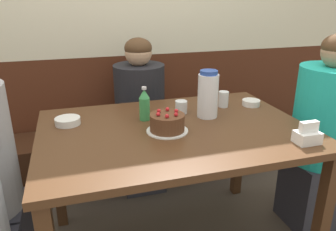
# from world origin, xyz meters

# --- Properties ---
(back_wall) EXTENTS (4.80, 0.04, 2.50)m
(back_wall) POSITION_xyz_m (0.00, 1.05, 1.25)
(back_wall) COLOR #4C2314
(back_wall) RESTS_ON ground_plane
(bench_seat) EXTENTS (2.30, 0.38, 0.43)m
(bench_seat) POSITION_xyz_m (0.00, 0.83, 0.21)
(bench_seat) COLOR #381E11
(bench_seat) RESTS_ON ground_plane
(dining_table) EXTENTS (1.35, 0.94, 0.77)m
(dining_table) POSITION_xyz_m (0.00, 0.00, 0.68)
(dining_table) COLOR #4C2D19
(dining_table) RESTS_ON ground_plane
(birthday_cake) EXTENTS (0.21, 0.21, 0.11)m
(birthday_cake) POSITION_xyz_m (-0.05, -0.04, 0.81)
(birthday_cake) COLOR white
(birthday_cake) RESTS_ON dining_table
(water_pitcher) EXTENTS (0.11, 0.11, 0.26)m
(water_pitcher) POSITION_xyz_m (0.22, 0.10, 0.90)
(water_pitcher) COLOR white
(water_pitcher) RESTS_ON dining_table
(soju_bottle) EXTENTS (0.06, 0.06, 0.18)m
(soju_bottle) POSITION_xyz_m (-0.12, 0.15, 0.86)
(soju_bottle) COLOR #388E4C
(soju_bottle) RESTS_ON dining_table
(napkin_holder) EXTENTS (0.11, 0.08, 0.11)m
(napkin_holder) POSITION_xyz_m (0.52, -0.35, 0.81)
(napkin_holder) COLOR white
(napkin_holder) RESTS_ON dining_table
(bowl_soup_white) EXTENTS (0.11, 0.11, 0.03)m
(bowl_soup_white) POSITION_xyz_m (0.56, 0.20, 0.79)
(bowl_soup_white) COLOR white
(bowl_soup_white) RESTS_ON dining_table
(bowl_rice_small) EXTENTS (0.13, 0.13, 0.04)m
(bowl_rice_small) POSITION_xyz_m (-0.52, 0.20, 0.79)
(bowl_rice_small) COLOR white
(bowl_rice_small) RESTS_ON dining_table
(glass_water_tall) EXTENTS (0.07, 0.07, 0.07)m
(glass_water_tall) POSITION_xyz_m (0.10, 0.20, 0.81)
(glass_water_tall) COLOR silver
(glass_water_tall) RESTS_ON dining_table
(glass_tumbler_short) EXTENTS (0.06, 0.06, 0.09)m
(glass_tumbler_short) POSITION_xyz_m (0.38, 0.23, 0.82)
(glass_tumbler_short) COLOR silver
(glass_tumbler_short) RESTS_ON dining_table
(person_pale_blue_shirt) EXTENTS (0.38, 0.38, 1.21)m
(person_pale_blue_shirt) POSITION_xyz_m (0.94, -0.02, 0.60)
(person_pale_blue_shirt) COLOR #33333D
(person_pale_blue_shirt) RESTS_ON ground_plane
(person_dark_striped) EXTENTS (0.36, 0.36, 1.14)m
(person_dark_striped) POSITION_xyz_m (-0.03, 0.73, 0.55)
(person_dark_striped) COLOR #33333D
(person_dark_striped) RESTS_ON ground_plane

